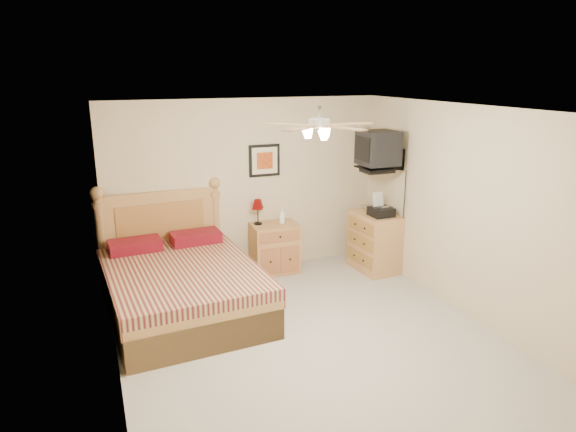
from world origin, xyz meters
name	(u,v)px	position (x,y,z in m)	size (l,w,h in m)	color
floor	(308,338)	(0.00, 0.00, 0.00)	(4.50, 4.50, 0.00)	#A9A499
ceiling	(311,109)	(0.00, 0.00, 2.50)	(4.00, 4.50, 0.04)	white
wall_back	(247,187)	(0.00, 2.25, 1.25)	(4.00, 0.04, 2.50)	beige
wall_front	(448,327)	(0.00, -2.25, 1.25)	(4.00, 0.04, 2.50)	beige
wall_left	(108,255)	(-2.00, 0.00, 1.25)	(0.04, 4.50, 2.50)	beige
wall_right	(464,212)	(2.00, 0.00, 1.25)	(0.04, 4.50, 2.50)	beige
bed	(181,258)	(-1.17, 1.12, 0.72)	(1.69, 2.22, 1.44)	#B18243
nightstand	(275,248)	(0.33, 2.00, 0.36)	(0.67, 0.50, 0.72)	#B17537
table_lamp	(258,212)	(0.12, 2.10, 0.90)	(0.20, 0.20, 0.37)	#5F0402
lotion_bottle	(282,216)	(0.45, 2.00, 0.84)	(0.09, 0.09, 0.23)	white
framed_picture	(264,160)	(0.27, 2.23, 1.62)	(0.46, 0.04, 0.46)	black
dresser	(375,242)	(1.73, 1.52, 0.43)	(0.51, 0.73, 0.86)	tan
fax_machine	(381,205)	(1.73, 1.39, 1.03)	(0.31, 0.33, 0.33)	black
magazine_lower	(365,209)	(1.70, 1.77, 0.87)	(0.18, 0.24, 0.02)	beige
magazine_upper	(364,207)	(1.69, 1.79, 0.90)	(0.22, 0.29, 0.02)	gray
wall_tv	(388,150)	(1.75, 1.34, 1.81)	(0.56, 0.46, 0.58)	black
ceiling_fan	(319,125)	(0.00, -0.20, 2.36)	(1.14, 1.14, 0.28)	silver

